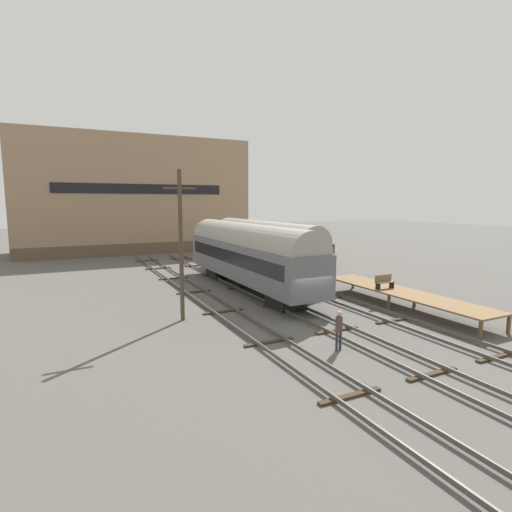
{
  "coord_description": "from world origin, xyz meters",
  "views": [
    {
      "loc": [
        -12.73,
        -19.28,
        6.72
      ],
      "look_at": [
        2.02,
        10.78,
        2.2
      ],
      "focal_mm": 28.0,
      "sensor_mm": 36.0,
      "label": 1
    }
  ],
  "objects_px": {
    "person_worker": "(339,326)",
    "train_car_grey": "(247,252)",
    "bench": "(384,281)",
    "utility_pole": "(181,244)",
    "train_car_brown": "(263,244)"
  },
  "relations": [
    {
      "from": "train_car_grey",
      "to": "person_worker",
      "type": "relative_size",
      "value": 9.67
    },
    {
      "from": "bench",
      "to": "utility_pole",
      "type": "distance_m",
      "value": 13.5
    },
    {
      "from": "train_car_brown",
      "to": "bench",
      "type": "xyz_separation_m",
      "value": [
        2.23,
        -13.17,
        -1.31
      ]
    },
    {
      "from": "train_car_brown",
      "to": "utility_pole",
      "type": "relative_size",
      "value": 2.06
    },
    {
      "from": "bench",
      "to": "utility_pole",
      "type": "height_order",
      "value": "utility_pole"
    },
    {
      "from": "person_worker",
      "to": "train_car_grey",
      "type": "bearing_deg",
      "value": 83.0
    },
    {
      "from": "utility_pole",
      "to": "train_car_brown",
      "type": "bearing_deg",
      "value": 45.24
    },
    {
      "from": "train_car_brown",
      "to": "utility_pole",
      "type": "xyz_separation_m",
      "value": [
        -10.76,
        -10.85,
        1.56
      ]
    },
    {
      "from": "utility_pole",
      "to": "train_car_grey",
      "type": "bearing_deg",
      "value": 40.18
    },
    {
      "from": "bench",
      "to": "person_worker",
      "type": "relative_size",
      "value": 0.75
    },
    {
      "from": "train_car_brown",
      "to": "train_car_grey",
      "type": "bearing_deg",
      "value": -127.96
    },
    {
      "from": "person_worker",
      "to": "utility_pole",
      "type": "distance_m",
      "value": 9.83
    },
    {
      "from": "bench",
      "to": "utility_pole",
      "type": "relative_size",
      "value": 0.16
    },
    {
      "from": "person_worker",
      "to": "train_car_brown",
      "type": "bearing_deg",
      "value": 73.01
    },
    {
      "from": "utility_pole",
      "to": "bench",
      "type": "bearing_deg",
      "value": -10.1
    }
  ]
}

